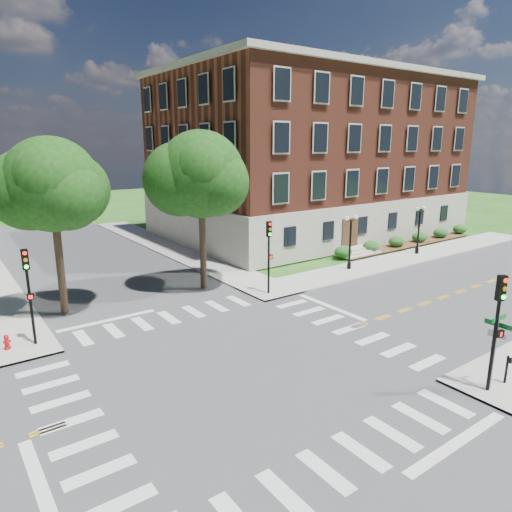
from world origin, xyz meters
TOP-DOWN VIEW (x-y plane):
  - ground at (0.00, 0.00)m, footprint 160.00×160.00m
  - road_ew at (0.00, 0.00)m, footprint 90.00×12.00m
  - road_ns at (0.00, 0.00)m, footprint 12.00×90.00m
  - sidewalk_ne at (15.38, 15.38)m, footprint 34.00×34.00m
  - crosswalk_east at (7.20, 0.00)m, footprint 2.20×10.20m
  - stop_bar_east at (8.80, 3.00)m, footprint 0.40×5.50m
  - main_building at (24.00, 21.99)m, footprint 30.60×22.40m
  - shrub_row at (27.00, 10.80)m, footprint 18.00×2.00m
  - tree_c at (-4.67, 11.29)m, footprint 5.22×5.22m
  - tree_d at (4.30, 10.70)m, footprint 5.67×5.67m
  - traffic_signal_se at (6.90, -7.74)m, footprint 0.38×0.45m
  - traffic_signal_ne at (7.12, 7.07)m, footprint 0.36×0.41m
  - traffic_signal_nw at (-6.95, 7.61)m, footprint 0.34×0.37m
  - twin_lamp_west at (15.89, 8.14)m, footprint 1.36×0.36m
  - twin_lamp_east at (24.56, 8.08)m, footprint 1.36×0.36m
  - street_sign_pole at (7.14, -7.69)m, footprint 1.10×1.10m
  - push_button_post at (8.04, -7.86)m, footprint 0.14×0.21m
  - fire_hydrant at (-8.17, 7.75)m, footprint 0.35×0.35m

SIDE VIEW (x-z plane):
  - ground at x=0.00m, z-range 0.00..0.00m
  - crosswalk_east at x=7.20m, z-range -0.01..0.01m
  - stop_bar_east at x=8.80m, z-range 0.00..0.00m
  - shrub_row at x=27.00m, z-range -0.65..0.65m
  - road_ew at x=0.00m, z-range 0.00..0.01m
  - road_ns at x=0.00m, z-range 0.00..0.01m
  - sidewalk_ne at x=15.38m, z-range 0.00..0.12m
  - fire_hydrant at x=-8.17m, z-range 0.09..0.84m
  - push_button_post at x=8.04m, z-range 0.20..1.40m
  - street_sign_pole at x=7.14m, z-range 0.76..3.86m
  - twin_lamp_west at x=15.89m, z-range 0.41..4.64m
  - twin_lamp_east at x=24.56m, z-range 0.41..4.64m
  - traffic_signal_se at x=6.90m, z-range 0.79..5.59m
  - traffic_signal_ne at x=7.12m, z-range 0.79..5.59m
  - traffic_signal_nw at x=-6.95m, z-range 0.79..5.59m
  - tree_c at x=-4.67m, z-range 2.49..12.53m
  - tree_d at x=4.30m, z-range 2.50..12.98m
  - main_building at x=24.00m, z-range 0.09..16.59m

